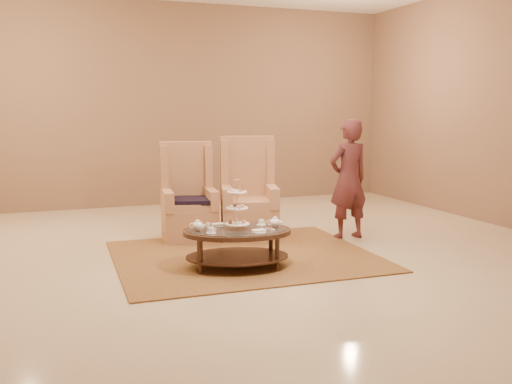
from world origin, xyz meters
name	(u,v)px	position (x,y,z in m)	size (l,w,h in m)	color
ground	(250,258)	(0.00, 0.00, 0.00)	(8.00, 8.00, 0.00)	beige
ceiling	(250,258)	(0.00, 0.00, 0.00)	(8.00, 8.00, 0.02)	silver
wall_back	(173,105)	(0.00, 4.00, 1.75)	(8.00, 0.04, 3.50)	#836047
rug	(244,256)	(-0.04, 0.09, 0.01)	(2.94, 2.46, 0.02)	olive
tea_table	(237,236)	(-0.27, -0.34, 0.35)	(1.29, 1.02, 0.96)	black
armchair_left	(188,206)	(-0.41, 1.27, 0.42)	(0.75, 0.77, 1.25)	tan
armchair_right	(248,203)	(0.36, 1.06, 0.44)	(0.88, 0.89, 1.32)	tan
person	(348,179)	(1.54, 0.52, 0.78)	(0.60, 0.43, 1.56)	#512224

